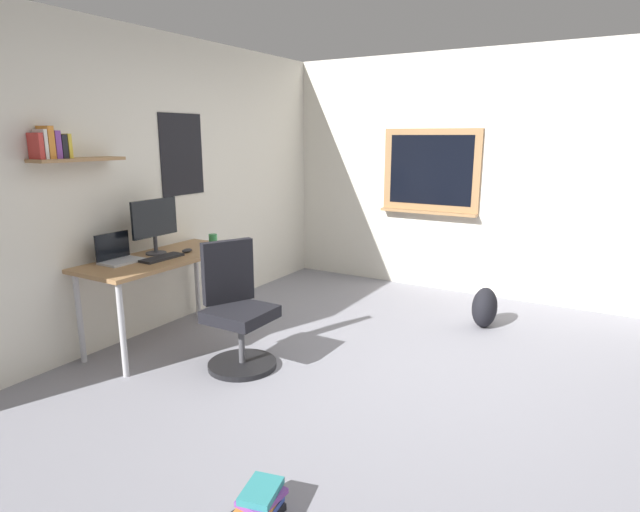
# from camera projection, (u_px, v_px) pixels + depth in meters

# --- Properties ---
(ground_plane) EXTENTS (5.20, 5.20, 0.00)m
(ground_plane) POSITION_uv_depth(u_px,v_px,m) (409.00, 383.00, 3.69)
(ground_plane) COLOR gray
(ground_plane) RESTS_ON ground
(wall_back) EXTENTS (5.00, 0.30, 2.60)m
(wall_back) POSITION_uv_depth(u_px,v_px,m) (155.00, 184.00, 4.61)
(wall_back) COLOR silver
(wall_back) RESTS_ON ground
(wall_right) EXTENTS (0.22, 5.00, 2.60)m
(wall_right) POSITION_uv_depth(u_px,v_px,m) (496.00, 177.00, 5.46)
(wall_right) COLOR silver
(wall_right) RESTS_ON ground
(desk) EXTENTS (1.39, 0.61, 0.75)m
(desk) POSITION_uv_depth(u_px,v_px,m) (163.00, 266.00, 4.29)
(desk) COLOR #997047
(desk) RESTS_ON ground
(office_chair) EXTENTS (0.54, 0.56, 0.95)m
(office_chair) POSITION_uv_depth(u_px,v_px,m) (237.00, 314.00, 3.90)
(office_chair) COLOR black
(office_chair) RESTS_ON ground
(laptop) EXTENTS (0.31, 0.21, 0.23)m
(laptop) POSITION_uv_depth(u_px,v_px,m) (118.00, 255.00, 4.07)
(laptop) COLOR #ADAFB5
(laptop) RESTS_ON desk
(monitor_primary) EXTENTS (0.46, 0.17, 0.46)m
(monitor_primary) POSITION_uv_depth(u_px,v_px,m) (155.00, 222.00, 4.29)
(monitor_primary) COLOR #38383D
(monitor_primary) RESTS_ON desk
(keyboard) EXTENTS (0.37, 0.13, 0.02)m
(keyboard) POSITION_uv_depth(u_px,v_px,m) (162.00, 258.00, 4.18)
(keyboard) COLOR black
(keyboard) RESTS_ON desk
(computer_mouse) EXTENTS (0.10, 0.06, 0.03)m
(computer_mouse) POSITION_uv_depth(u_px,v_px,m) (187.00, 251.00, 4.41)
(computer_mouse) COLOR #262628
(computer_mouse) RESTS_ON desk
(coffee_mug) EXTENTS (0.08, 0.08, 0.09)m
(coffee_mug) POSITION_uv_depth(u_px,v_px,m) (213.00, 239.00, 4.75)
(coffee_mug) COLOR #338C4C
(coffee_mug) RESTS_ON desk
(backpack) EXTENTS (0.32, 0.22, 0.37)m
(backpack) POSITION_uv_depth(u_px,v_px,m) (485.00, 307.00, 4.74)
(backpack) COLOR black
(backpack) RESTS_ON ground
(book_stack_on_floor) EXTENTS (0.25, 0.21, 0.15)m
(book_stack_on_floor) POSITION_uv_depth(u_px,v_px,m) (260.00, 502.00, 2.38)
(book_stack_on_floor) COLOR black
(book_stack_on_floor) RESTS_ON ground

